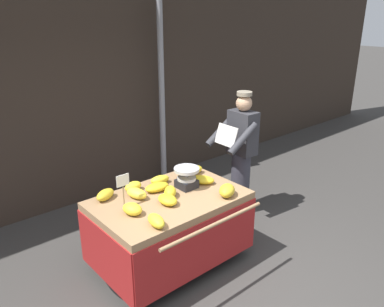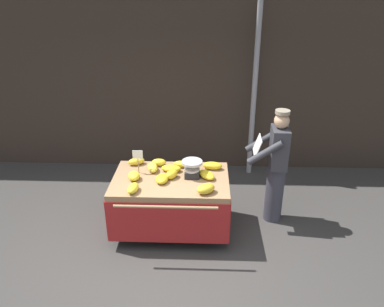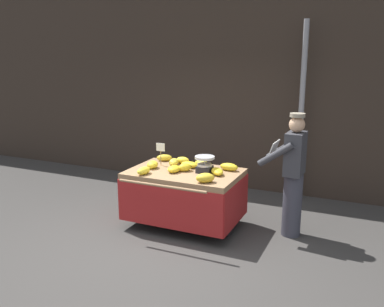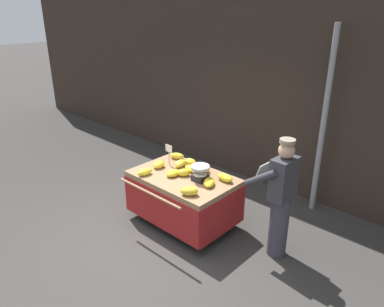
{
  "view_description": "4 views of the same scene",
  "coord_description": "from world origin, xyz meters",
  "px_view_note": "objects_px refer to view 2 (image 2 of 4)",
  "views": [
    {
      "loc": [
        -2.13,
        -1.97,
        2.68
      ],
      "look_at": [
        0.47,
        1.05,
        1.19
      ],
      "focal_mm": 35.83,
      "sensor_mm": 36.0,
      "label": 1
    },
    {
      "loc": [
        0.51,
        -3.63,
        3.32
      ],
      "look_at": [
        0.34,
        0.93,
        1.21
      ],
      "focal_mm": 35.72,
      "sensor_mm": 36.0,
      "label": 2
    },
    {
      "loc": [
        2.46,
        -4.16,
        2.44
      ],
      "look_at": [
        0.15,
        0.96,
        1.1
      ],
      "focal_mm": 38.2,
      "sensor_mm": 36.0,
      "label": 3
    },
    {
      "loc": [
        3.55,
        -2.63,
        3.27
      ],
      "look_at": [
        0.12,
        1.05,
        1.19
      ],
      "focal_mm": 34.08,
      "sensor_mm": 36.0,
      "label": 4
    }
  ],
  "objects_px": {
    "banana_bunch_0": "(181,164)",
    "banana_bunch_9": "(206,189)",
    "weighing_scale": "(192,169)",
    "banana_bunch_2": "(136,161)",
    "vendor_person": "(276,167)",
    "banana_bunch_11": "(159,162)",
    "price_sign": "(138,157)",
    "banana_bunch_8": "(153,167)",
    "banana_bunch_1": "(162,179)",
    "banana_bunch_6": "(207,175)",
    "banana_bunch_7": "(134,176)",
    "banana_bunch_4": "(213,166)",
    "banana_bunch_5": "(171,174)",
    "banana_bunch_10": "(171,168)",
    "street_pole": "(254,94)",
    "banana_bunch_3": "(133,188)",
    "banana_cart": "(171,193)"
  },
  "relations": [
    {
      "from": "banana_bunch_1",
      "to": "vendor_person",
      "type": "relative_size",
      "value": 0.14
    },
    {
      "from": "banana_bunch_11",
      "to": "banana_bunch_8",
      "type": "bearing_deg",
      "value": -111.22
    },
    {
      "from": "banana_bunch_9",
      "to": "banana_bunch_7",
      "type": "bearing_deg",
      "value": 161.68
    },
    {
      "from": "vendor_person",
      "to": "banana_bunch_8",
      "type": "bearing_deg",
      "value": -175.8
    },
    {
      "from": "banana_bunch_5",
      "to": "banana_bunch_8",
      "type": "bearing_deg",
      "value": 144.02
    },
    {
      "from": "banana_bunch_0",
      "to": "banana_bunch_7",
      "type": "height_order",
      "value": "banana_bunch_7"
    },
    {
      "from": "banana_cart",
      "to": "weighing_scale",
      "type": "bearing_deg",
      "value": 11.64
    },
    {
      "from": "weighing_scale",
      "to": "banana_bunch_5",
      "type": "height_order",
      "value": "weighing_scale"
    },
    {
      "from": "banana_bunch_0",
      "to": "vendor_person",
      "type": "xyz_separation_m",
      "value": [
        1.35,
        -0.0,
        -0.01
      ]
    },
    {
      "from": "street_pole",
      "to": "banana_bunch_8",
      "type": "xyz_separation_m",
      "value": [
        -1.56,
        -1.64,
        -0.62
      ]
    },
    {
      "from": "banana_cart",
      "to": "banana_bunch_8",
      "type": "relative_size",
      "value": 6.34
    },
    {
      "from": "banana_bunch_4",
      "to": "banana_bunch_9",
      "type": "relative_size",
      "value": 1.12
    },
    {
      "from": "street_pole",
      "to": "banana_bunch_6",
      "type": "bearing_deg",
      "value": -113.8
    },
    {
      "from": "banana_bunch_0",
      "to": "weighing_scale",
      "type": "bearing_deg",
      "value": -59.34
    },
    {
      "from": "price_sign",
      "to": "banana_bunch_4",
      "type": "distance_m",
      "value": 1.06
    },
    {
      "from": "banana_bunch_0",
      "to": "banana_bunch_2",
      "type": "xyz_separation_m",
      "value": [
        -0.66,
        0.06,
        0.0
      ]
    },
    {
      "from": "banana_bunch_10",
      "to": "banana_bunch_9",
      "type": "bearing_deg",
      "value": -49.83
    },
    {
      "from": "street_pole",
      "to": "banana_cart",
      "type": "xyz_separation_m",
      "value": [
        -1.29,
        -1.84,
        -0.9
      ]
    },
    {
      "from": "banana_bunch_0",
      "to": "banana_bunch_10",
      "type": "height_order",
      "value": "banana_bunch_0"
    },
    {
      "from": "banana_bunch_5",
      "to": "banana_bunch_11",
      "type": "xyz_separation_m",
      "value": [
        -0.22,
        0.37,
        -0.01
      ]
    },
    {
      "from": "street_pole",
      "to": "banana_cart",
      "type": "distance_m",
      "value": 2.42
    },
    {
      "from": "banana_bunch_2",
      "to": "banana_bunch_1",
      "type": "bearing_deg",
      "value": -49.98
    },
    {
      "from": "banana_bunch_4",
      "to": "vendor_person",
      "type": "xyz_separation_m",
      "value": [
        0.9,
        0.04,
        -0.02
      ]
    },
    {
      "from": "banana_bunch_4",
      "to": "banana_bunch_10",
      "type": "relative_size",
      "value": 0.98
    },
    {
      "from": "banana_bunch_4",
      "to": "banana_bunch_5",
      "type": "bearing_deg",
      "value": -152.36
    },
    {
      "from": "street_pole",
      "to": "banana_bunch_2",
      "type": "distance_m",
      "value": 2.41
    },
    {
      "from": "price_sign",
      "to": "banana_bunch_1",
      "type": "xyz_separation_m",
      "value": [
        0.35,
        -0.25,
        -0.2
      ]
    },
    {
      "from": "banana_bunch_3",
      "to": "banana_bunch_6",
      "type": "height_order",
      "value": "banana_bunch_3"
    },
    {
      "from": "weighing_scale",
      "to": "banana_bunch_0",
      "type": "height_order",
      "value": "weighing_scale"
    },
    {
      "from": "banana_bunch_0",
      "to": "banana_bunch_10",
      "type": "bearing_deg",
      "value": -135.82
    },
    {
      "from": "banana_bunch_2",
      "to": "banana_bunch_9",
      "type": "bearing_deg",
      "value": -37.29
    },
    {
      "from": "price_sign",
      "to": "banana_bunch_8",
      "type": "relative_size",
      "value": 1.35
    },
    {
      "from": "banana_bunch_9",
      "to": "banana_bunch_11",
      "type": "xyz_separation_m",
      "value": [
        -0.69,
        0.75,
        -0.01
      ]
    },
    {
      "from": "banana_bunch_4",
      "to": "vendor_person",
      "type": "relative_size",
      "value": 0.16
    },
    {
      "from": "weighing_scale",
      "to": "banana_bunch_2",
      "type": "height_order",
      "value": "weighing_scale"
    },
    {
      "from": "banana_bunch_11",
      "to": "street_pole",
      "type": "bearing_deg",
      "value": 44.5
    },
    {
      "from": "banana_bunch_1",
      "to": "banana_bunch_8",
      "type": "xyz_separation_m",
      "value": [
        -0.16,
        0.32,
        0.01
      ]
    },
    {
      "from": "banana_bunch_1",
      "to": "banana_bunch_6",
      "type": "xyz_separation_m",
      "value": [
        0.6,
        0.14,
        -0.0
      ]
    },
    {
      "from": "street_pole",
      "to": "banana_bunch_3",
      "type": "height_order",
      "value": "street_pole"
    },
    {
      "from": "price_sign",
      "to": "street_pole",
      "type": "bearing_deg",
      "value": 44.18
    },
    {
      "from": "banana_bunch_0",
      "to": "banana_bunch_2",
      "type": "bearing_deg",
      "value": 174.85
    },
    {
      "from": "banana_bunch_0",
      "to": "banana_bunch_4",
      "type": "xyz_separation_m",
      "value": [
        0.45,
        -0.04,
        0.01
      ]
    },
    {
      "from": "banana_bunch_0",
      "to": "banana_bunch_6",
      "type": "distance_m",
      "value": 0.47
    },
    {
      "from": "banana_bunch_2",
      "to": "banana_bunch_10",
      "type": "height_order",
      "value": "banana_bunch_2"
    },
    {
      "from": "banana_bunch_5",
      "to": "banana_bunch_10",
      "type": "relative_size",
      "value": 0.73
    },
    {
      "from": "banana_bunch_9",
      "to": "banana_bunch_4",
      "type": "bearing_deg",
      "value": 82.08
    },
    {
      "from": "banana_bunch_0",
      "to": "banana_bunch_9",
      "type": "distance_m",
      "value": 0.79
    },
    {
      "from": "banana_bunch_2",
      "to": "vendor_person",
      "type": "xyz_separation_m",
      "value": [
        2.01,
        -0.06,
        -0.02
      ]
    },
    {
      "from": "banana_cart",
      "to": "banana_bunch_0",
      "type": "distance_m",
      "value": 0.45
    },
    {
      "from": "banana_bunch_5",
      "to": "banana_bunch_11",
      "type": "relative_size",
      "value": 0.99
    }
  ]
}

